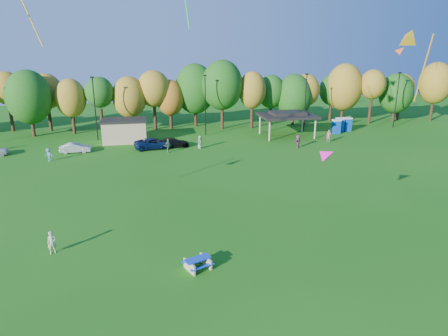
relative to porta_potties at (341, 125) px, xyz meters
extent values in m
plane|color=#19600F|center=(-23.60, -38.33, -1.10)|extent=(160.00, 160.00, 0.00)
cylinder|color=black|center=(-51.63, 10.60, 0.96)|extent=(0.50, 0.50, 4.12)
ellipsoid|color=olive|center=(-51.63, 10.60, 5.76)|extent=(4.78, 4.78, 5.18)
cylinder|color=black|center=(-47.35, 5.87, 0.68)|extent=(0.50, 0.50, 3.56)
ellipsoid|color=#144C0F|center=(-47.35, 5.87, 4.84)|extent=(6.62, 6.62, 8.00)
cylinder|color=black|center=(-45.72, 9.92, 0.80)|extent=(0.50, 0.50, 3.79)
ellipsoid|color=olive|center=(-45.72, 9.92, 5.22)|extent=(4.94, 4.94, 5.58)
cylinder|color=black|center=(-41.61, 6.68, 0.57)|extent=(0.50, 0.50, 3.34)
ellipsoid|color=olive|center=(-41.61, 6.68, 4.47)|extent=(4.61, 4.61, 5.88)
cylinder|color=black|center=(-37.32, 6.52, 0.81)|extent=(0.50, 0.50, 3.82)
ellipsoid|color=#144C0F|center=(-37.32, 6.52, 5.26)|extent=(4.43, 4.43, 4.73)
cylinder|color=black|center=(-32.90, 7.17, 0.53)|extent=(0.50, 0.50, 3.25)
ellipsoid|color=olive|center=(-32.90, 7.17, 4.32)|extent=(5.33, 5.33, 6.53)
cylinder|color=black|center=(-29.05, 7.74, 0.88)|extent=(0.50, 0.50, 3.96)
ellipsoid|color=olive|center=(-29.05, 7.74, 5.51)|extent=(5.31, 5.31, 5.82)
cylinder|color=black|center=(-26.45, 8.01, 0.43)|extent=(0.50, 0.50, 3.05)
ellipsoid|color=#995914|center=(-26.45, 8.01, 3.98)|extent=(4.54, 4.54, 5.87)
cylinder|color=black|center=(-22.18, 9.20, 0.79)|extent=(0.50, 0.50, 3.77)
ellipsoid|color=#144C0F|center=(-22.18, 9.20, 5.19)|extent=(6.69, 6.69, 8.35)
cylinder|color=black|center=(-18.14, 6.21, 1.04)|extent=(0.50, 0.50, 4.28)
ellipsoid|color=#144C0F|center=(-18.14, 6.21, 6.04)|extent=(6.64, 6.64, 8.01)
cylinder|color=black|center=(-13.18, 5.88, 0.78)|extent=(0.50, 0.50, 3.76)
ellipsoid|color=olive|center=(-13.18, 5.88, 5.17)|extent=(4.49, 4.49, 6.02)
cylinder|color=black|center=(-9.31, 7.93, 0.62)|extent=(0.50, 0.50, 3.43)
ellipsoid|color=#144C0F|center=(-9.31, 7.93, 4.62)|extent=(4.77, 4.77, 5.63)
cylinder|color=black|center=(-5.48, 7.07, 0.38)|extent=(0.50, 0.50, 2.95)
ellipsoid|color=#144C0F|center=(-5.48, 7.07, 3.83)|extent=(6.14, 6.14, 7.54)
cylinder|color=black|center=(-3.21, 7.53, 0.66)|extent=(0.50, 0.50, 3.52)
ellipsoid|color=olive|center=(-3.21, 7.53, 4.77)|extent=(4.78, 4.78, 5.53)
cylinder|color=black|center=(2.46, 9.19, 0.60)|extent=(0.50, 0.50, 3.39)
ellipsoid|color=#144C0F|center=(2.46, 9.19, 4.55)|extent=(4.54, 4.54, 5.46)
cylinder|color=black|center=(4.10, 7.91, 0.76)|extent=(0.50, 0.50, 3.72)
ellipsoid|color=olive|center=(4.10, 7.91, 5.10)|extent=(6.32, 6.32, 8.24)
cylinder|color=black|center=(8.39, 5.95, 0.93)|extent=(0.50, 0.50, 4.06)
ellipsoid|color=olive|center=(8.39, 5.95, 5.67)|extent=(4.50, 4.50, 5.13)
cylinder|color=black|center=(13.48, 6.48, 0.43)|extent=(0.50, 0.50, 3.05)
ellipsoid|color=#144C0F|center=(13.48, 6.48, 3.99)|extent=(5.97, 5.97, 7.05)
cylinder|color=black|center=(15.39, 8.03, 0.68)|extent=(0.50, 0.50, 3.55)
ellipsoid|color=olive|center=(15.39, 8.03, 4.83)|extent=(4.60, 4.60, 4.99)
cylinder|color=black|center=(20.91, 6.19, 0.94)|extent=(0.50, 0.50, 4.07)
ellipsoid|color=olive|center=(20.91, 6.19, 5.68)|extent=(5.83, 5.83, 7.42)
cylinder|color=black|center=(-37.60, 1.67, 3.40)|extent=(0.16, 0.16, 9.00)
cube|color=black|center=(-37.60, 1.67, 7.90)|extent=(0.50, 0.25, 0.18)
cylinder|color=black|center=(-21.60, 1.67, 3.40)|extent=(0.16, 0.16, 9.00)
cube|color=black|center=(-21.60, 1.67, 7.90)|extent=(0.50, 0.25, 0.18)
cylinder|color=black|center=(-5.60, 1.67, 3.40)|extent=(0.16, 0.16, 9.00)
cube|color=black|center=(-5.60, 1.67, 7.90)|extent=(0.50, 0.25, 0.18)
cylinder|color=black|center=(10.40, 1.67, 3.40)|extent=(0.16, 0.16, 9.00)
cube|color=black|center=(10.40, 1.67, 7.90)|extent=(0.50, 0.25, 0.18)
cube|color=tan|center=(-33.60, -0.33, 0.40)|extent=(6.00, 4.00, 3.00)
cube|color=black|center=(-33.60, -0.33, 2.03)|extent=(6.30, 4.30, 0.25)
cylinder|color=tan|center=(-13.10, -3.83, 0.40)|extent=(0.24, 0.24, 3.00)
cylinder|color=tan|center=(-6.10, -3.83, 0.40)|extent=(0.24, 0.24, 3.00)
cylinder|color=tan|center=(-13.10, 1.17, 0.40)|extent=(0.24, 0.24, 3.00)
cylinder|color=tan|center=(-6.10, 1.17, 0.40)|extent=(0.24, 0.24, 3.00)
cube|color=black|center=(-9.60, -1.33, 2.05)|extent=(8.20, 6.20, 0.35)
cube|color=black|center=(-9.60, -1.33, 2.45)|extent=(5.00, 3.50, 0.45)
cube|color=#0D42AC|center=(-1.30, -0.91, -0.10)|extent=(1.10, 1.10, 2.00)
cube|color=silver|center=(-1.30, -0.91, 0.99)|extent=(1.15, 1.15, 0.18)
cube|color=#0D42AC|center=(0.00, 0.44, -0.10)|extent=(1.10, 1.10, 2.00)
cube|color=silver|center=(0.00, 0.44, 0.99)|extent=(1.15, 1.15, 0.18)
cube|color=#0D42AC|center=(1.30, 0.47, -0.10)|extent=(1.10, 1.10, 2.00)
cube|color=silver|center=(1.30, 0.47, 0.99)|extent=(1.15, 1.15, 0.18)
cube|color=tan|center=(-28.35, -36.44, -0.77)|extent=(0.62, 1.26, 0.65)
cube|color=tan|center=(-27.26, -35.98, -0.77)|extent=(0.62, 1.26, 0.65)
cube|color=#1541BE|center=(-27.80, -36.21, -0.42)|extent=(1.77, 1.27, 0.05)
cube|color=#1541BE|center=(-27.58, -36.73, -0.70)|extent=(1.60, 0.85, 0.05)
cube|color=#1541BE|center=(-28.02, -35.69, -0.70)|extent=(1.60, 0.85, 0.05)
imported|color=beige|center=(-37.06, -32.41, -0.32)|extent=(0.65, 0.51, 1.56)
imported|color=#A7A7AC|center=(-39.66, -5.34, -0.47)|extent=(3.85, 1.47, 1.25)
imported|color=#0B1C45|center=(-29.65, -5.24, -0.37)|extent=(5.47, 3.05, 1.45)
imported|color=black|center=(-27.07, -4.94, -0.46)|extent=(4.60, 2.45, 1.27)
imported|color=#698853|center=(-27.88, -7.49, -0.23)|extent=(1.02, 1.02, 1.74)
imported|color=#AE487A|center=(-10.51, -8.41, -0.22)|extent=(1.57, 1.48, 1.76)
imported|color=gray|center=(-23.55, -6.25, -0.23)|extent=(0.99, 0.99, 1.73)
imported|color=#C25B71|center=(-5.03, -6.21, -0.22)|extent=(0.77, 0.73, 1.76)
imported|color=teal|center=(-42.15, -8.92, -0.32)|extent=(1.15, 0.91, 1.56)
cylinder|color=yellow|center=(-38.43, -24.97, 14.46)|extent=(1.74, 0.68, 4.73)
cone|color=#EF0D96|center=(-18.22, -33.30, 4.99)|extent=(1.60, 1.61, 1.31)
cone|color=#D04B18|center=(0.19, -12.91, 11.59)|extent=(1.72, 1.58, 1.38)
cone|color=orange|center=(-11.58, -31.07, 12.86)|extent=(1.80, 2.11, 1.83)
cylinder|color=orange|center=(-11.18, -32.51, 10.61)|extent=(0.59, 1.76, 4.73)
camera|label=1|loc=(-30.41, -58.00, 12.24)|focal=32.00mm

